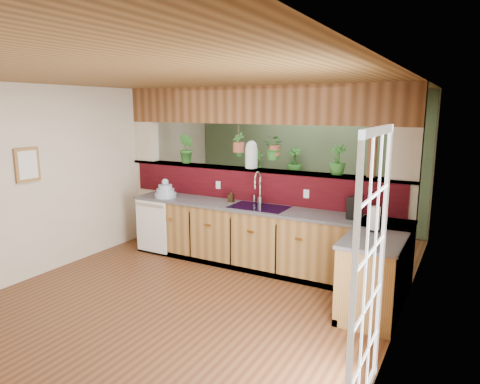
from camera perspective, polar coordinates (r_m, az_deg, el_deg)
The scene contains 28 objects.
ground at distance 5.68m, azimuth -4.32°, elevation -12.60°, with size 4.60×7.00×0.01m, color #56311A.
ceiling at distance 5.21m, azimuth -4.75°, elevation 14.60°, with size 4.60×7.00×0.01m, color brown.
wall_back at distance 8.40m, azimuth 8.69°, elevation 4.31°, with size 4.60×0.02×2.60m, color beige.
wall_left at distance 6.81m, azimuth -20.95°, elevation 2.11°, with size 0.02×7.00×2.60m, color beige.
wall_right at distance 4.49m, azimuth 20.90°, elevation -2.27°, with size 0.02×7.00×2.60m, color beige.
pass_through_partition at distance 6.45m, azimuth 2.28°, elevation 1.38°, with size 4.60×0.21×2.60m.
pass_through_ledge at distance 6.43m, azimuth 2.07°, elevation 2.98°, with size 4.60×0.21×0.04m, color brown.
header_beam at distance 6.37m, azimuth 2.13°, elevation 11.52°, with size 4.60×0.15×0.55m, color brown.
sage_backwall at distance 8.39m, azimuth 8.64°, elevation 4.30°, with size 4.55×0.02×2.55m, color #506847.
countertop at distance 5.88m, azimuth 7.23°, elevation -7.12°, with size 4.14×1.52×0.90m.
dishwasher at distance 6.87m, azimuth -11.76°, elevation -4.51°, with size 0.58×0.03×0.82m.
navy_sink at distance 6.10m, azimuth 2.55°, elevation -2.73°, with size 0.82×0.50×0.18m.
french_door at distance 3.34m, azimuth 16.84°, elevation -11.08°, with size 0.06×1.02×2.16m, color white.
framed_print at distance 6.28m, azimuth -26.48°, elevation 3.27°, with size 0.04×0.35×0.45m.
faucet at distance 6.20m, azimuth 2.46°, elevation 0.73°, with size 0.21×0.21×0.49m.
dish_stack at distance 6.81m, azimuth -9.91°, elevation 0.06°, with size 0.34×0.34×0.30m.
soap_dispenser at distance 6.40m, azimuth -1.20°, elevation -0.55°, with size 0.08×0.08×0.17m, color #322312.
coffee_maker at distance 5.64m, azimuth 15.02°, elevation -2.12°, with size 0.15×0.25×0.27m.
paper_towel at distance 5.11m, azimuth 17.51°, elevation -3.50°, with size 0.14×0.14×0.30m.
glass_jar at distance 6.44m, azimuth 1.53°, elevation 5.03°, with size 0.19×0.19×0.41m.
ledge_plant_left at distance 7.05m, azimuth -7.09°, elevation 5.76°, with size 0.26×0.21×0.48m, color #276322.
ledge_plant_right at distance 5.96m, azimuth 12.89°, elevation 4.22°, with size 0.23×0.23×0.41m, color #276322.
hanging_plant_a at distance 6.52m, azimuth -0.19°, elevation 7.34°, with size 0.23×0.18×0.49m.
hanging_plant_b at distance 6.25m, azimuth 4.64°, elevation 7.33°, with size 0.38×0.35×0.47m.
shelving_console at distance 8.46m, azimuth 5.30°, elevation -1.07°, with size 1.57×0.42×1.04m, color black.
shelf_plant_a at distance 8.54m, azimuth 2.39°, elevation 4.06°, with size 0.22×0.15×0.42m, color #276322.
shelf_plant_b at distance 8.22m, azimuth 7.24°, elevation 4.07°, with size 0.29×0.29×0.52m, color #276322.
floor_plant at distance 6.99m, azimuth 9.51°, elevation -4.65°, with size 0.72×0.62×0.80m, color #276322.
Camera 1 is at (2.86, -4.34, 2.29)m, focal length 32.00 mm.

